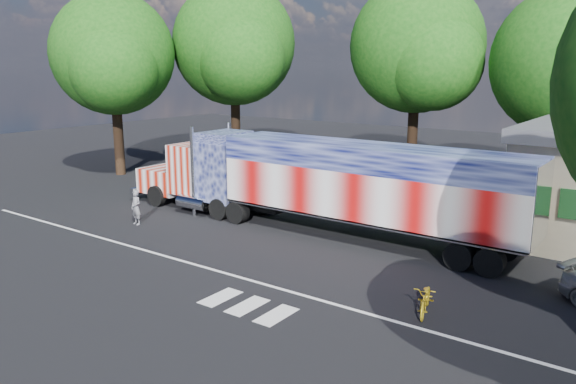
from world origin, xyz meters
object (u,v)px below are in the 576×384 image
Objects in this scene: coach_bus at (343,169)px; woman at (136,207)px; semi_truck at (317,182)px; tree_n_mid at (418,47)px; tree_ne_a at (573,63)px; bicycle at (426,298)px; tree_nw_a at (235,45)px; tree_w_a at (114,55)px.

woman is at bearing -114.28° from coach_bus.
tree_n_mid is (-1.58, 14.69, 6.53)m from semi_truck.
woman is 21.57m from tree_n_mid.
semi_truck is 1.78× the size of tree_ne_a.
coach_bus reaches higher than woman.
bicycle is (15.70, -1.33, -0.37)m from woman.
woman is at bearing 159.94° from bicycle.
coach_bus is 14.63m from tree_nw_a.
semi_truck is 11.58× the size of bicycle.
semi_truck is at bearing -83.87° from tree_n_mid.
tree_ne_a is (10.73, 7.06, 6.24)m from coach_bus.
tree_ne_a is (7.98, 14.16, 5.49)m from semi_truck.
woman is 18.76m from tree_nw_a.
tree_nw_a is (-6.71, 15.37, 8.41)m from woman.
tree_w_a is at bearing 150.45° from woman.
tree_ne_a is 0.89× the size of tree_nw_a.
tree_ne_a is at bearing -3.23° from tree_n_mid.
coach_bus is 14.29m from tree_ne_a.
tree_ne_a is at bearing 74.32° from bicycle.
tree_n_mid is (6.31, 18.98, 8.07)m from woman.
semi_truck is 16.16m from tree_n_mid.
tree_n_mid is (-9.39, 20.31, 8.45)m from bicycle.
woman is 0.12× the size of tree_nw_a.
semi_truck is 20.56m from tree_w_a.
tree_nw_a is (-22.41, 16.70, 8.78)m from bicycle.
coach_bus is 10.59m from tree_n_mid.
semi_truck is at bearing 33.81° from woman.
semi_truck is 17.15m from tree_ne_a.
semi_truck is 9.81m from bicycle.
bicycle is at bearing -90.47° from tree_ne_a.
coach_bus is at bearing 111.23° from semi_truck.
semi_truck reaches higher than woman.
semi_truck reaches higher than coach_bus.
woman is at bearing -130.71° from tree_ne_a.
tree_nw_a is at bearing -172.24° from tree_ne_a.
woman is 15.85m from tree_w_a.
bicycle is (7.81, -5.62, -1.91)m from semi_truck.
semi_truck is 7.65m from coach_bus.
tree_nw_a reaches higher than tree_n_mid.
semi_truck is 1.72× the size of tree_w_a.
coach_bus is 0.82× the size of tree_n_mid.
bicycle is (10.57, -12.71, -1.16)m from coach_bus.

